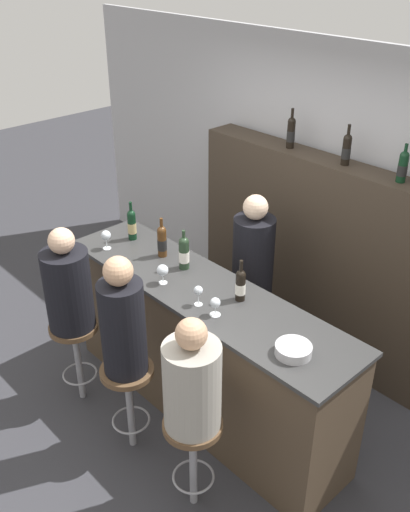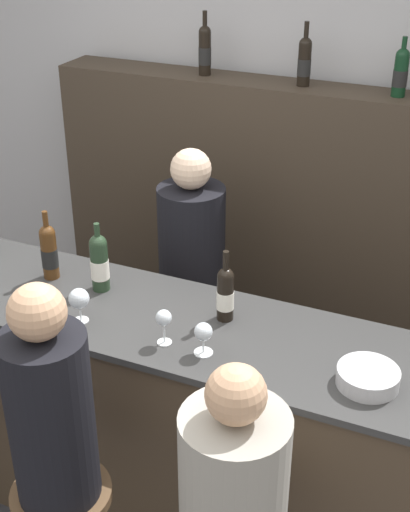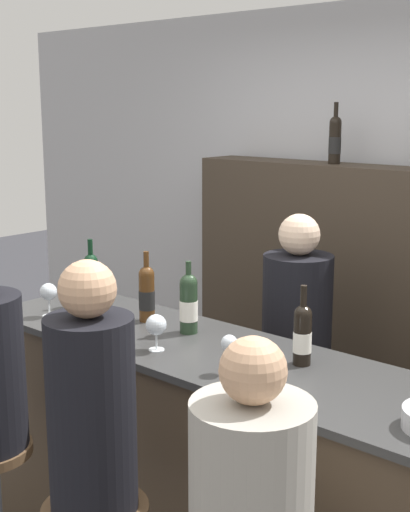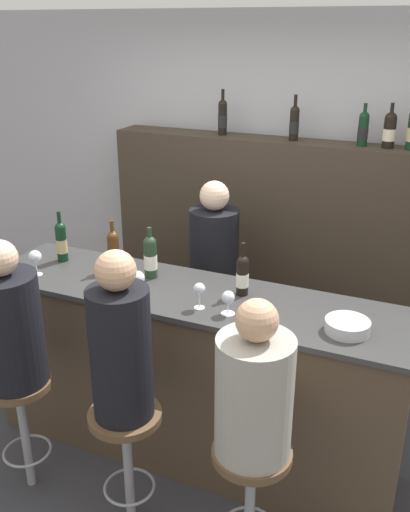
{
  "view_description": "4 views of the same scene",
  "coord_description": "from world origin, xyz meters",
  "px_view_note": "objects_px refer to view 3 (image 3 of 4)",
  "views": [
    {
      "loc": [
        2.47,
        -1.99,
        3.26
      ],
      "look_at": [
        0.13,
        0.2,
        1.45
      ],
      "focal_mm": 40.0,
      "sensor_mm": 36.0,
      "label": 1
    },
    {
      "loc": [
        1.16,
        -1.84,
        2.68
      ],
      "look_at": [
        0.2,
        0.34,
        1.39
      ],
      "focal_mm": 50.0,
      "sensor_mm": 36.0,
      "label": 2
    },
    {
      "loc": [
        1.67,
        -1.75,
        2.06
      ],
      "look_at": [
        -0.06,
        0.22,
        1.49
      ],
      "focal_mm": 50.0,
      "sensor_mm": 36.0,
      "label": 3
    },
    {
      "loc": [
        1.24,
        -2.31,
        2.49
      ],
      "look_at": [
        0.07,
        0.34,
        1.31
      ],
      "focal_mm": 40.0,
      "sensor_mm": 36.0,
      "label": 4
    }
  ],
  "objects_px": {
    "wine_glass_0": "(48,293)",
    "guest_seated_right": "(251,491)",
    "wine_bottle_counter_2": "(189,303)",
    "wine_bottle_counter_3": "(302,334)",
    "guest_seated_middle": "(91,402)",
    "wine_bottle_counter_0": "(91,279)",
    "wine_glass_3": "(266,360)",
    "wine_bottle_counter_1": "(147,293)",
    "wine_glass_1": "(156,326)",
    "bartender": "(295,385)",
    "wine_glass_2": "(229,345)",
    "wine_bottle_backbar_0": "(335,139)"
  },
  "relations": [
    {
      "from": "wine_bottle_counter_2",
      "to": "wine_bottle_counter_3",
      "type": "distance_m",
      "value": 0.57
    },
    {
      "from": "wine_bottle_counter_2",
      "to": "wine_glass_0",
      "type": "xyz_separation_m",
      "value": [
        -0.64,
        -0.25,
        -0.02
      ]
    },
    {
      "from": "wine_bottle_counter_2",
      "to": "wine_bottle_counter_3",
      "type": "height_order",
      "value": "wine_bottle_counter_2"
    },
    {
      "from": "wine_bottle_counter_0",
      "to": "bartender",
      "type": "xyz_separation_m",
      "value": [
        0.79,
        0.59,
        -0.51
      ]
    },
    {
      "from": "guest_seated_middle",
      "to": "wine_bottle_counter_2",
      "type": "bearing_deg",
      "value": 108.06
    },
    {
      "from": "wine_bottle_counter_0",
      "to": "wine_glass_2",
      "type": "height_order",
      "value": "wine_bottle_counter_0"
    },
    {
      "from": "wine_glass_3",
      "to": "wine_bottle_backbar_0",
      "type": "bearing_deg",
      "value": 113.49
    },
    {
      "from": "wine_bottle_counter_2",
      "to": "wine_glass_0",
      "type": "distance_m",
      "value": 0.69
    },
    {
      "from": "wine_bottle_counter_0",
      "to": "wine_bottle_counter_1",
      "type": "xyz_separation_m",
      "value": [
        0.38,
        0.0,
        -0.0
      ]
    },
    {
      "from": "wine_bottle_counter_3",
      "to": "guest_seated_right",
      "type": "relative_size",
      "value": 0.4
    },
    {
      "from": "wine_bottle_counter_3",
      "to": "guest_seated_middle",
      "type": "distance_m",
      "value": 0.82
    },
    {
      "from": "wine_bottle_counter_3",
      "to": "bartender",
      "type": "height_order",
      "value": "bartender"
    },
    {
      "from": "wine_glass_0",
      "to": "guest_seated_middle",
      "type": "height_order",
      "value": "guest_seated_middle"
    },
    {
      "from": "wine_glass_2",
      "to": "wine_glass_1",
      "type": "bearing_deg",
      "value": 180.0
    },
    {
      "from": "wine_glass_0",
      "to": "guest_seated_right",
      "type": "height_order",
      "value": "guest_seated_right"
    },
    {
      "from": "wine_bottle_counter_0",
      "to": "wine_glass_1",
      "type": "distance_m",
      "value": 0.74
    },
    {
      "from": "wine_bottle_counter_1",
      "to": "wine_bottle_counter_2",
      "type": "distance_m",
      "value": 0.25
    },
    {
      "from": "wine_bottle_counter_2",
      "to": "wine_bottle_backbar_0",
      "type": "height_order",
      "value": "wine_bottle_backbar_0"
    },
    {
      "from": "wine_glass_1",
      "to": "bartender",
      "type": "xyz_separation_m",
      "value": [
        0.1,
        0.84,
        -0.48
      ]
    },
    {
      "from": "bartender",
      "to": "wine_glass_3",
      "type": "bearing_deg",
      "value": -62.67
    },
    {
      "from": "wine_glass_0",
      "to": "guest_seated_right",
      "type": "xyz_separation_m",
      "value": [
        1.55,
        -0.49,
        -0.18
      ]
    },
    {
      "from": "guest_seated_right",
      "to": "wine_bottle_counter_2",
      "type": "bearing_deg",
      "value": 140.92
    },
    {
      "from": "wine_glass_2",
      "to": "guest_seated_right",
      "type": "relative_size",
      "value": 0.19
    },
    {
      "from": "wine_glass_3",
      "to": "guest_seated_right",
      "type": "xyz_separation_m",
      "value": [
        0.32,
        -0.49,
        -0.16
      ]
    },
    {
      "from": "wine_glass_0",
      "to": "guest_seated_right",
      "type": "relative_size",
      "value": 0.21
    },
    {
      "from": "wine_bottle_counter_2",
      "to": "guest_seated_middle",
      "type": "bearing_deg",
      "value": -71.94
    },
    {
      "from": "wine_bottle_counter_1",
      "to": "wine_bottle_backbar_0",
      "type": "distance_m",
      "value": 1.37
    },
    {
      "from": "wine_bottle_counter_3",
      "to": "bartender",
      "type": "distance_m",
      "value": 0.88
    },
    {
      "from": "wine_bottle_backbar_0",
      "to": "guest_seated_right",
      "type": "relative_size",
      "value": 0.43
    },
    {
      "from": "wine_bottle_counter_2",
      "to": "wine_glass_3",
      "type": "distance_m",
      "value": 0.64
    },
    {
      "from": "wine_bottle_counter_0",
      "to": "guest_seated_middle",
      "type": "xyz_separation_m",
      "value": [
        0.88,
        -0.74,
        -0.14
      ]
    },
    {
      "from": "wine_bottle_counter_1",
      "to": "wine_bottle_counter_2",
      "type": "bearing_deg",
      "value": -0.0
    },
    {
      "from": "wine_bottle_counter_1",
      "to": "guest_seated_right",
      "type": "bearing_deg",
      "value": -32.39
    },
    {
      "from": "wine_bottle_counter_0",
      "to": "wine_glass_1",
      "type": "relative_size",
      "value": 2.22
    },
    {
      "from": "wine_glass_3",
      "to": "guest_seated_middle",
      "type": "bearing_deg",
      "value": -125.64
    },
    {
      "from": "wine_bottle_counter_1",
      "to": "wine_bottle_backbar_0",
      "type": "bearing_deg",
      "value": 79.78
    },
    {
      "from": "wine_bottle_counter_1",
      "to": "wine_bottle_counter_3",
      "type": "xyz_separation_m",
      "value": [
        0.83,
        0.0,
        -0.01
      ]
    },
    {
      "from": "wine_bottle_counter_1",
      "to": "wine_bottle_counter_3",
      "type": "distance_m",
      "value": 0.83
    },
    {
      "from": "wine_glass_2",
      "to": "bartender",
      "type": "xyz_separation_m",
      "value": [
        -0.27,
        0.84,
        -0.49
      ]
    },
    {
      "from": "wine_bottle_counter_3",
      "to": "guest_seated_middle",
      "type": "relative_size",
      "value": 0.35
    },
    {
      "from": "wine_bottle_backbar_0",
      "to": "guest_seated_right",
      "type": "xyz_separation_m",
      "value": [
        0.94,
        -1.93,
        -0.84
      ]
    },
    {
      "from": "wine_glass_0",
      "to": "bartender",
      "type": "bearing_deg",
      "value": 46.36
    },
    {
      "from": "wine_bottle_counter_0",
      "to": "wine_bottle_counter_3",
      "type": "bearing_deg",
      "value": 0.0
    },
    {
      "from": "guest_seated_middle",
      "to": "wine_bottle_counter_0",
      "type": "bearing_deg",
      "value": 139.98
    },
    {
      "from": "wine_bottle_counter_0",
      "to": "wine_glass_2",
      "type": "xyz_separation_m",
      "value": [
        1.06,
        -0.25,
        -0.02
      ]
    },
    {
      "from": "wine_bottle_counter_0",
      "to": "wine_glass_3",
      "type": "relative_size",
      "value": 2.5
    },
    {
      "from": "wine_bottle_counter_1",
      "to": "guest_seated_middle",
      "type": "distance_m",
      "value": 0.9
    },
    {
      "from": "wine_bottle_counter_1",
      "to": "guest_seated_right",
      "type": "distance_m",
      "value": 1.39
    },
    {
      "from": "wine_glass_0",
      "to": "guest_seated_middle",
      "type": "xyz_separation_m",
      "value": [
        0.88,
        -0.49,
        -0.12
      ]
    },
    {
      "from": "wine_bottle_counter_0",
      "to": "wine_bottle_counter_2",
      "type": "bearing_deg",
      "value": -0.0
    }
  ]
}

